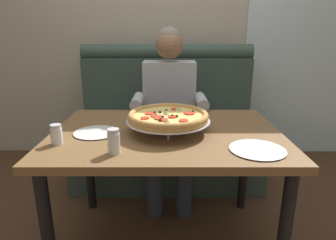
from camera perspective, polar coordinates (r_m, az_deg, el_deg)
name	(u,v)px	position (r m, az deg, el deg)	size (l,w,h in m)	color
back_wall_with_window	(166,14)	(2.99, -0.46, 20.09)	(6.00, 0.12, 2.80)	#BCB29E
window_panel	(305,13)	(3.19, 25.22, 18.37)	(1.10, 0.02, 2.80)	white
booth_bench	(166,131)	(2.56, -0.45, -2.23)	(1.52, 0.78, 1.13)	#384C42
dining_table	(165,146)	(1.62, -0.56, -5.02)	(1.23, 0.88, 0.72)	brown
diner_main	(168,104)	(2.21, 0.02, 3.09)	(0.54, 0.64, 1.27)	#2D3342
pizza	(167,117)	(1.55, -0.21, 0.64)	(0.45, 0.45, 0.12)	silver
shaker_parmesan	(55,136)	(1.50, -21.19, -2.93)	(0.06, 0.06, 0.10)	white
shaker_pepper_flakes	(113,143)	(1.31, -10.79, -4.48)	(0.06, 0.06, 0.11)	white
plate_near_left	(256,148)	(1.40, 16.85, -5.27)	(0.26, 0.26, 0.02)	white
plate_near_right	(95,131)	(1.60, -14.15, -2.17)	(0.24, 0.24, 0.02)	white
patio_chair	(257,87)	(4.06, 17.01, 6.16)	(0.43, 0.42, 0.86)	black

